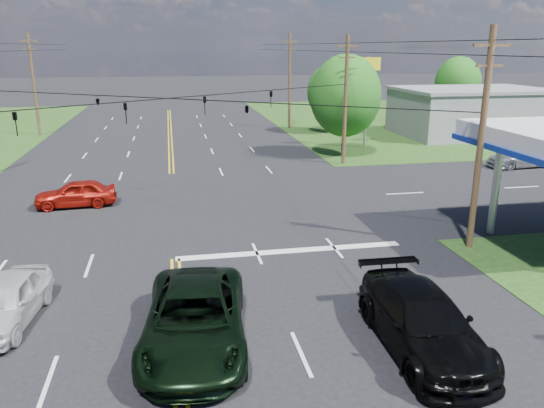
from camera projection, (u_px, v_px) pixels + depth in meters
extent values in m
plane|color=black|center=(173.00, 206.00, 29.94)|extent=(280.00, 280.00, 0.00)
cube|color=#1F3912|center=(453.00, 119.00, 66.39)|extent=(46.00, 48.00, 0.03)
cube|color=silver|center=(291.00, 251.00, 23.31)|extent=(10.00, 0.50, 0.02)
cube|color=slate|center=(470.00, 113.00, 53.56)|extent=(14.00, 10.00, 4.40)
cylinder|color=#A5A5AA|center=(496.00, 187.00, 24.93)|extent=(0.36, 0.36, 4.65)
cylinder|color=#4A341F|center=(481.00, 142.00, 22.46)|extent=(0.28, 0.28, 9.50)
cube|color=#4A341F|center=(492.00, 45.00, 21.34)|extent=(1.60, 0.12, 0.12)
cube|color=#4A341F|center=(489.00, 66.00, 21.56)|extent=(1.20, 0.10, 0.10)
cylinder|color=#4A341F|center=(345.00, 101.00, 39.41)|extent=(0.28, 0.28, 9.50)
cube|color=#4A341F|center=(348.00, 46.00, 38.28)|extent=(1.60, 0.12, 0.12)
cube|color=#4A341F|center=(347.00, 57.00, 38.51)|extent=(1.20, 0.10, 0.10)
cylinder|color=#4A341F|center=(34.00, 85.00, 52.53)|extent=(0.28, 0.28, 10.00)
cube|color=#4A341F|center=(28.00, 41.00, 51.33)|extent=(1.60, 0.12, 0.12)
cube|color=#4A341F|center=(29.00, 49.00, 51.56)|extent=(1.20, 0.10, 0.10)
cylinder|color=#4A341F|center=(289.00, 82.00, 57.22)|extent=(0.28, 0.28, 10.00)
cube|color=#4A341F|center=(290.00, 41.00, 56.03)|extent=(1.60, 0.12, 0.12)
cube|color=#4A341F|center=(290.00, 49.00, 56.26)|extent=(1.20, 0.10, 0.10)
imported|color=black|center=(16.00, 124.00, 22.98)|extent=(0.17, 0.21, 1.05)
imported|color=black|center=(126.00, 113.00, 26.66)|extent=(0.17, 0.21, 1.05)
imported|color=black|center=(205.00, 106.00, 30.13)|extent=(0.17, 0.21, 1.05)
imported|color=black|center=(271.00, 99.00, 33.80)|extent=(0.17, 0.21, 1.05)
imported|color=black|center=(98.00, 101.00, 30.15)|extent=(1.24, 0.26, 0.50)
imported|color=black|center=(247.00, 108.00, 26.48)|extent=(1.24, 0.26, 0.50)
cylinder|color=black|center=(415.00, 42.00, 27.87)|extent=(0.04, 100.00, 0.04)
cylinder|color=black|center=(414.00, 53.00, 28.04)|extent=(0.04, 100.00, 0.04)
cylinder|color=#4A341F|center=(344.00, 136.00, 43.30)|extent=(0.36, 0.36, 3.30)
ellipsoid|color=#205416|center=(345.00, 96.00, 42.38)|extent=(5.70, 5.70, 6.60)
cylinder|color=#4A341F|center=(330.00, 119.00, 55.11)|extent=(0.36, 0.36, 2.86)
ellipsoid|color=#205416|center=(331.00, 92.00, 54.31)|extent=(4.94, 4.94, 5.72)
cylinder|color=#4A341F|center=(455.00, 108.00, 63.88)|extent=(0.36, 0.36, 3.08)
ellipsoid|color=#205416|center=(458.00, 83.00, 63.03)|extent=(5.32, 5.32, 6.16)
imported|color=black|center=(195.00, 319.00, 15.71)|extent=(3.62, 6.71, 1.79)
imported|color=black|center=(422.00, 321.00, 15.62)|extent=(2.59, 6.08, 1.75)
imported|color=silver|center=(6.00, 301.00, 17.07)|extent=(2.40, 4.75, 1.55)
imported|color=#9B140B|center=(76.00, 193.00, 29.70)|extent=(4.51, 2.08, 1.50)
imported|color=#ADADB2|center=(522.00, 157.00, 39.55)|extent=(5.39, 2.48, 1.53)
cylinder|color=#A5A5AA|center=(366.00, 103.00, 46.21)|extent=(0.20, 0.20, 7.84)
cube|color=yellow|center=(368.00, 64.00, 45.27)|extent=(2.16, 0.30, 1.08)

